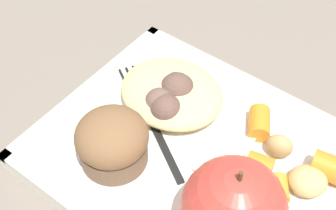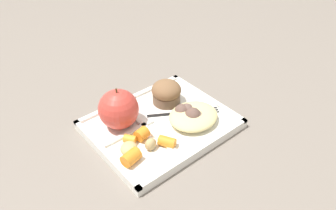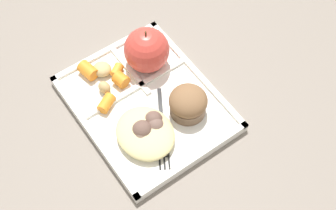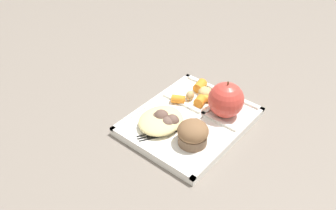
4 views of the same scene
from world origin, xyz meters
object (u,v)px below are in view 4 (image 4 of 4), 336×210
lunch_tray (190,122)px  green_apple (226,100)px  bran_muffin (193,133)px  plastic_fork (166,132)px

lunch_tray → green_apple: 0.10m
lunch_tray → green_apple: size_ratio=3.10×
bran_muffin → plastic_fork: 0.07m
lunch_tray → plastic_fork: bearing=-10.8°
lunch_tray → green_apple: green_apple is taller
green_apple → plastic_fork: bearing=-24.4°
green_apple → plastic_fork: green_apple is taller
green_apple → bran_muffin: bearing=-0.0°
plastic_fork → lunch_tray: bearing=169.2°
bran_muffin → lunch_tray: bearing=-139.3°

